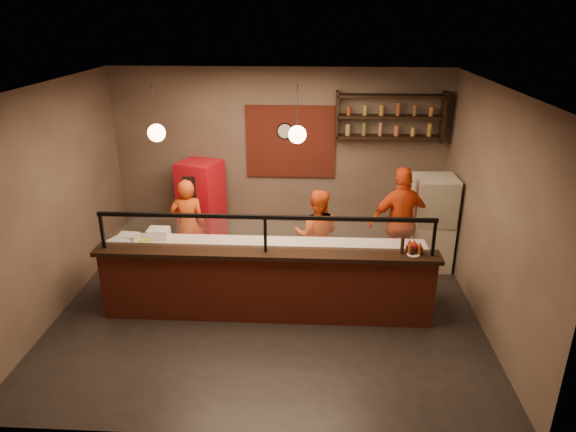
# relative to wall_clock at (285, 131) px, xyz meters

# --- Properties ---
(floor) EXTENTS (6.00, 6.00, 0.00)m
(floor) POSITION_rel_wall_clock_xyz_m (-0.10, -2.46, -2.10)
(floor) COLOR black
(floor) RESTS_ON ground
(ceiling) EXTENTS (6.00, 6.00, 0.00)m
(ceiling) POSITION_rel_wall_clock_xyz_m (-0.10, -2.46, 1.10)
(ceiling) COLOR #362E2A
(ceiling) RESTS_ON wall_back
(wall_back) EXTENTS (6.00, 0.00, 6.00)m
(wall_back) POSITION_rel_wall_clock_xyz_m (-0.10, 0.04, -0.50)
(wall_back) COLOR #6F6051
(wall_back) RESTS_ON floor
(wall_left) EXTENTS (0.00, 5.00, 5.00)m
(wall_left) POSITION_rel_wall_clock_xyz_m (-3.10, -2.46, -0.50)
(wall_left) COLOR #6F6051
(wall_left) RESTS_ON floor
(wall_right) EXTENTS (0.00, 5.00, 5.00)m
(wall_right) POSITION_rel_wall_clock_xyz_m (2.90, -2.46, -0.50)
(wall_right) COLOR #6F6051
(wall_right) RESTS_ON floor
(wall_front) EXTENTS (6.00, 0.00, 6.00)m
(wall_front) POSITION_rel_wall_clock_xyz_m (-0.10, -4.96, -0.50)
(wall_front) COLOR #6F6051
(wall_front) RESTS_ON floor
(brick_patch) EXTENTS (1.60, 0.04, 1.30)m
(brick_patch) POSITION_rel_wall_clock_xyz_m (0.10, 0.01, -0.20)
(brick_patch) COLOR maroon
(brick_patch) RESTS_ON wall_back
(service_counter) EXTENTS (4.60, 0.25, 1.00)m
(service_counter) POSITION_rel_wall_clock_xyz_m (-0.10, -2.76, -1.60)
(service_counter) COLOR maroon
(service_counter) RESTS_ON floor
(counter_ledge) EXTENTS (4.70, 0.37, 0.06)m
(counter_ledge) POSITION_rel_wall_clock_xyz_m (-0.10, -2.76, -1.07)
(counter_ledge) COLOR black
(counter_ledge) RESTS_ON service_counter
(worktop_cabinet) EXTENTS (4.60, 0.75, 0.85)m
(worktop_cabinet) POSITION_rel_wall_clock_xyz_m (-0.10, -2.26, -1.68)
(worktop_cabinet) COLOR gray
(worktop_cabinet) RESTS_ON floor
(worktop) EXTENTS (4.60, 0.75, 0.05)m
(worktop) POSITION_rel_wall_clock_xyz_m (-0.10, -2.26, -1.23)
(worktop) COLOR silver
(worktop) RESTS_ON worktop_cabinet
(sneeze_guard) EXTENTS (4.50, 0.05, 0.52)m
(sneeze_guard) POSITION_rel_wall_clock_xyz_m (-0.10, -2.76, -0.73)
(sneeze_guard) COLOR white
(sneeze_guard) RESTS_ON counter_ledge
(wall_shelving) EXTENTS (1.84, 0.28, 0.85)m
(wall_shelving) POSITION_rel_wall_clock_xyz_m (1.80, -0.14, 0.30)
(wall_shelving) COLOR black
(wall_shelving) RESTS_ON wall_back
(wall_clock) EXTENTS (0.30, 0.04, 0.30)m
(wall_clock) POSITION_rel_wall_clock_xyz_m (0.00, 0.00, 0.00)
(wall_clock) COLOR black
(wall_clock) RESTS_ON wall_back
(pendant_left) EXTENTS (0.24, 0.24, 0.77)m
(pendant_left) POSITION_rel_wall_clock_xyz_m (-1.60, -2.26, 0.45)
(pendant_left) COLOR black
(pendant_left) RESTS_ON ceiling
(pendant_right) EXTENTS (0.24, 0.24, 0.77)m
(pendant_right) POSITION_rel_wall_clock_xyz_m (0.30, -2.26, 0.45)
(pendant_right) COLOR black
(pendant_right) RESTS_ON ceiling
(cook_left) EXTENTS (0.63, 0.47, 1.58)m
(cook_left) POSITION_rel_wall_clock_xyz_m (-1.53, -1.29, -1.31)
(cook_left) COLOR #DD4D14
(cook_left) RESTS_ON floor
(cook_mid) EXTENTS (0.78, 0.63, 1.53)m
(cook_mid) POSITION_rel_wall_clock_xyz_m (0.60, -1.52, -1.34)
(cook_mid) COLOR #DA5014
(cook_mid) RESTS_ON floor
(cook_right) EXTENTS (1.14, 0.64, 1.84)m
(cook_right) POSITION_rel_wall_clock_xyz_m (1.95, -1.28, -1.18)
(cook_right) COLOR #D94314
(cook_right) RESTS_ON floor
(fridge) EXTENTS (0.69, 0.65, 1.60)m
(fridge) POSITION_rel_wall_clock_xyz_m (2.50, -0.99, -1.30)
(fridge) COLOR beige
(fridge) RESTS_ON floor
(red_cooler) EXTENTS (0.86, 0.83, 1.60)m
(red_cooler) POSITION_rel_wall_clock_xyz_m (-1.51, -0.31, -1.30)
(red_cooler) COLOR red
(red_cooler) RESTS_ON floor
(pizza_dough) EXTENTS (0.49, 0.49, 0.01)m
(pizza_dough) POSITION_rel_wall_clock_xyz_m (0.11, -2.21, -1.19)
(pizza_dough) COLOR beige
(pizza_dough) RESTS_ON worktop
(prep_tub_a) EXTENTS (0.30, 0.25, 0.14)m
(prep_tub_a) POSITION_rel_wall_clock_xyz_m (-2.17, -2.27, -1.13)
(prep_tub_a) COLOR silver
(prep_tub_a) RESTS_ON worktop
(prep_tub_b) EXTENTS (0.31, 0.25, 0.15)m
(prep_tub_b) POSITION_rel_wall_clock_xyz_m (-1.78, -2.05, -1.12)
(prep_tub_b) COLOR white
(prep_tub_b) RESTS_ON worktop
(prep_tub_c) EXTENTS (0.36, 0.33, 0.14)m
(prep_tub_c) POSITION_rel_wall_clock_xyz_m (-2.25, -2.50, -1.13)
(prep_tub_c) COLOR silver
(prep_tub_c) RESTS_ON worktop
(rolling_pin) EXTENTS (0.32, 0.15, 0.05)m
(rolling_pin) POSITION_rel_wall_clock_xyz_m (-2.02, -2.21, -1.17)
(rolling_pin) COLOR yellow
(rolling_pin) RESTS_ON worktop
(condiment_caddy) EXTENTS (0.22, 0.20, 0.10)m
(condiment_caddy) POSITION_rel_wall_clock_xyz_m (1.89, -2.71, -0.99)
(condiment_caddy) COLOR black
(condiment_caddy) RESTS_ON counter_ledge
(pepper_mill) EXTENTS (0.06, 0.06, 0.23)m
(pepper_mill) POSITION_rel_wall_clock_xyz_m (1.73, -2.72, -0.93)
(pepper_mill) COLOR black
(pepper_mill) RESTS_ON counter_ledge
(small_plate) EXTENTS (0.19, 0.19, 0.01)m
(small_plate) POSITION_rel_wall_clock_xyz_m (1.87, -2.76, -1.03)
(small_plate) COLOR white
(small_plate) RESTS_ON counter_ledge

